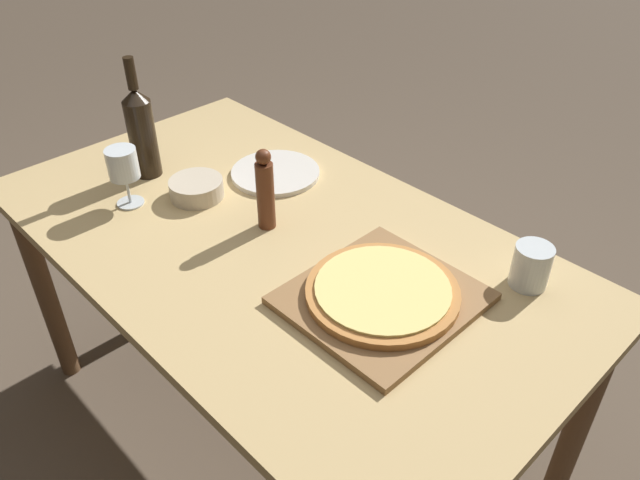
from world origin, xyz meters
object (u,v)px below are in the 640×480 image
pizza (383,291)px  pepper_mill (265,191)px  wine_bottle (141,131)px  wine_glass (123,166)px  small_bowl (196,188)px

pizza → pepper_mill: bearing=88.9°
pizza → wine_bottle: wine_bottle is taller
pepper_mill → wine_glass: bearing=120.4°
pepper_mill → small_bowl: bearing=101.0°
wine_bottle → wine_glass: size_ratio=2.12×
wine_bottle → small_bowl: bearing=-81.9°
pizza → pepper_mill: pepper_mill is taller
wine_bottle → wine_glass: (-0.12, -0.10, -0.02)m
pepper_mill → wine_glass: size_ratio=1.34×
small_bowl → pizza: bearing=-86.5°
pizza → small_bowl: (-0.04, 0.63, -0.00)m
wine_bottle → small_bowl: 0.23m
pepper_mill → wine_glass: pepper_mill is taller
wine_glass → pizza: bearing=-75.5°
pizza → small_bowl: 0.63m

